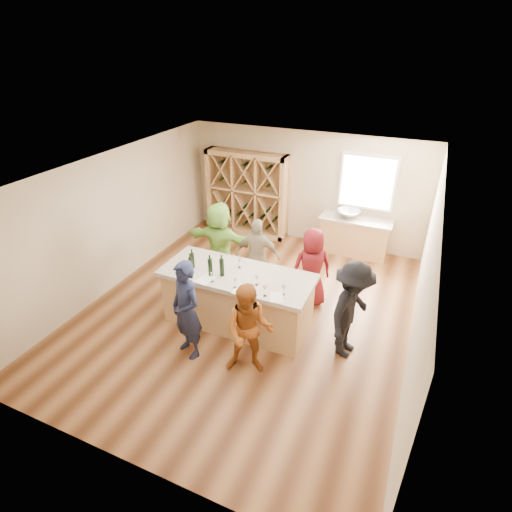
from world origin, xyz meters
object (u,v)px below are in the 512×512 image
at_px(person_near_left, 186,310).
at_px(person_near_right, 249,330).
at_px(wine_bottle_b, 191,265).
at_px(wine_bottle_d, 210,267).
at_px(person_far_mid, 258,255).
at_px(wine_bottle_e, 222,267).
at_px(person_server, 351,311).
at_px(tasting_counter_base, 238,300).
at_px(wine_rack, 247,194).
at_px(sink, 348,214).
at_px(person_far_right, 312,268).
at_px(person_far_left, 220,243).
at_px(wine_bottle_a, 193,260).

height_order(person_near_left, person_near_right, person_near_left).
bearing_deg(wine_bottle_b, wine_bottle_d, 7.97).
xyz_separation_m(person_near_left, person_near_right, (1.09, 0.04, -0.08)).
height_order(person_near_right, person_far_mid, person_far_mid).
relative_size(wine_bottle_e, person_server, 0.19).
bearing_deg(wine_bottle_e, tasting_counter_base, 38.63).
xyz_separation_m(wine_rack, person_server, (3.53, -3.65, -0.23)).
relative_size(sink, wine_bottle_b, 1.83).
relative_size(wine_bottle_d, person_far_right, 0.20).
bearing_deg(sink, wine_bottle_b, -116.82).
xyz_separation_m(wine_bottle_b, person_near_left, (0.36, -0.76, -0.35)).
bearing_deg(person_near_left, sink, 95.08).
bearing_deg(wine_bottle_b, person_far_left, 98.82).
distance_m(wine_bottle_b, person_far_mid, 1.69).
bearing_deg(wine_rack, person_near_right, -64.94).
xyz_separation_m(wine_bottle_d, person_far_mid, (0.27, 1.45, -0.44)).
relative_size(wine_rack, wine_bottle_a, 7.58).
bearing_deg(wine_bottle_d, person_far_left, 112.36).
relative_size(person_far_mid, person_far_left, 0.88).
relative_size(wine_rack, person_far_right, 1.35).
xyz_separation_m(wine_bottle_a, wine_bottle_d, (0.43, -0.11, 0.01)).
xyz_separation_m(person_near_left, person_far_mid, (0.27, 2.27, -0.08)).
xyz_separation_m(wine_rack, person_near_left, (1.10, -4.72, -0.22)).
bearing_deg(person_far_left, tasting_counter_base, 126.69).
relative_size(wine_bottle_a, wine_bottle_b, 0.98).
bearing_deg(wine_rack, person_far_mid, -60.80).
distance_m(wine_bottle_d, person_near_left, 0.89).
bearing_deg(person_near_left, tasting_counter_base, 93.53).
bearing_deg(wine_bottle_b, person_far_right, 38.29).
xyz_separation_m(person_server, person_far_mid, (-2.16, 1.20, -0.07)).
distance_m(person_near_left, person_far_mid, 2.28).
xyz_separation_m(tasting_counter_base, person_near_right, (0.69, -1.01, 0.30)).
relative_size(person_far_right, person_far_left, 0.90).
bearing_deg(wine_rack, wine_bottle_d, -74.27).
xyz_separation_m(person_near_right, person_server, (1.34, 1.02, 0.08)).
relative_size(wine_bottle_d, person_server, 0.18).
bearing_deg(person_far_left, wine_bottle_a, 94.75).
relative_size(wine_bottle_b, person_server, 0.17).
relative_size(tasting_counter_base, person_server, 1.49).
distance_m(sink, tasting_counter_base, 3.83).
distance_m(person_near_right, person_far_mid, 2.37).
bearing_deg(wine_bottle_d, person_far_right, 43.64).
height_order(wine_bottle_a, person_far_right, person_far_right).
height_order(sink, wine_bottle_d, wine_bottle_d).
bearing_deg(tasting_counter_base, person_far_mid, 95.68).
bearing_deg(person_far_right, sink, -126.28).
bearing_deg(sink, wine_bottle_e, -110.60).
bearing_deg(person_far_left, wine_bottle_b, 96.30).
xyz_separation_m(tasting_counter_base, person_server, (2.04, 0.01, 0.37)).
relative_size(tasting_counter_base, wine_bottle_a, 8.96).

